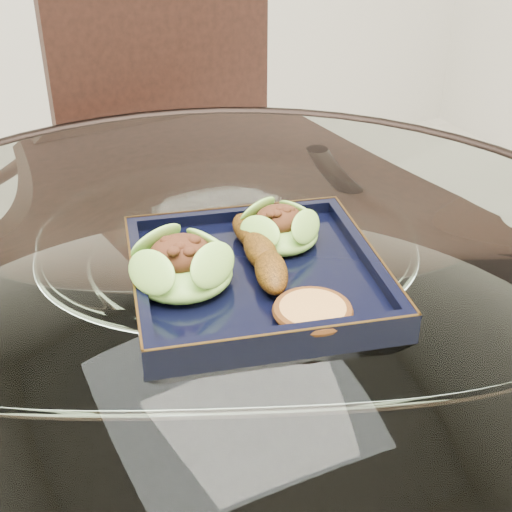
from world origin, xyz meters
name	(u,v)px	position (x,y,z in m)	size (l,w,h in m)	color
dining_table	(231,376)	(0.00, 0.00, 0.60)	(1.13, 1.13, 0.77)	white
dining_chair	(197,204)	(0.15, 0.50, 0.59)	(0.48, 0.48, 1.06)	black
navy_plate	(256,279)	(0.01, -0.05, 0.77)	(0.27, 0.27, 0.02)	black
lettuce_wrap_left	(182,268)	(-0.07, -0.04, 0.80)	(0.11, 0.11, 0.04)	#58982C
lettuce_wrap_right	(279,230)	(0.06, 0.00, 0.80)	(0.09, 0.09, 0.03)	#71AD32
roasted_plantain	(261,251)	(0.02, -0.04, 0.80)	(0.16, 0.03, 0.03)	#6C3D0B
crumb_patty	(313,312)	(0.02, -0.16, 0.79)	(0.07, 0.07, 0.01)	#C79042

